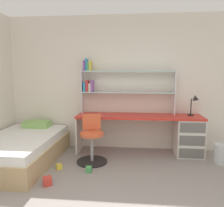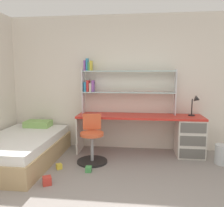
% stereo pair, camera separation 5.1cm
% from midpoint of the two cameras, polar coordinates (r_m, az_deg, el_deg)
% --- Properties ---
extents(room_shell, '(5.65, 6.57, 2.66)m').
position_cam_midpoint_polar(room_shell, '(3.37, -20.07, 4.00)').
color(room_shell, silver).
rests_on(room_shell, ground_plane).
extents(desk, '(2.34, 0.55, 0.74)m').
position_cam_midpoint_polar(desk, '(4.39, 15.71, -7.06)').
color(desk, red).
rests_on(desk, ground_plane).
extents(bookshelf_hutch, '(1.80, 0.22, 1.07)m').
position_cam_midpoint_polar(bookshelf_hutch, '(4.37, 1.56, 5.19)').
color(bookshelf_hutch, silver).
rests_on(bookshelf_hutch, desk).
extents(desk_lamp, '(0.20, 0.17, 0.38)m').
position_cam_midpoint_polar(desk_lamp, '(4.41, 20.86, 0.26)').
color(desk_lamp, black).
rests_on(desk_lamp, desk).
extents(swivel_chair, '(0.52, 0.52, 0.81)m').
position_cam_midpoint_polar(swivel_chair, '(3.93, -4.71, -10.03)').
color(swivel_chair, black).
rests_on(swivel_chair, ground_plane).
extents(bed_platform, '(1.17, 1.90, 0.58)m').
position_cam_midpoint_polar(bed_platform, '(4.24, -21.70, -10.60)').
color(bed_platform, tan).
rests_on(bed_platform, ground_plane).
extents(waste_bin, '(0.25, 0.25, 0.33)m').
position_cam_midpoint_polar(waste_bin, '(4.30, 26.55, -11.50)').
color(waste_bin, silver).
rests_on(waste_bin, ground_plane).
extents(toy_block_yellow_0, '(0.12, 0.12, 0.08)m').
position_cam_midpoint_polar(toy_block_yellow_0, '(3.81, -12.90, -15.29)').
color(toy_block_yellow_0, gold).
rests_on(toy_block_yellow_0, ground_plane).
extents(toy_block_red_1, '(0.15, 0.15, 0.11)m').
position_cam_midpoint_polar(toy_block_red_1, '(3.36, -15.74, -18.35)').
color(toy_block_red_1, red).
rests_on(toy_block_red_1, ground_plane).
extents(toy_block_green_3, '(0.09, 0.09, 0.09)m').
position_cam_midpoint_polar(toy_block_green_3, '(3.64, -5.57, -16.27)').
color(toy_block_green_3, '#479E51').
rests_on(toy_block_green_3, ground_plane).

